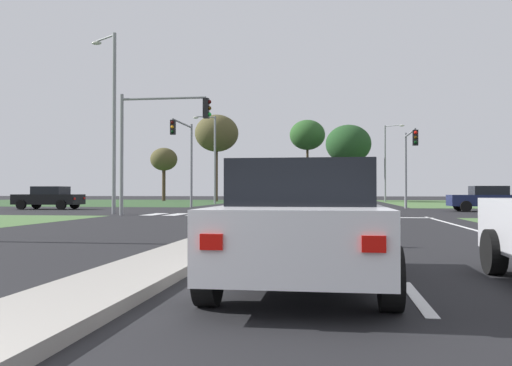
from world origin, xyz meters
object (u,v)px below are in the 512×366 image
object	(u,v)px
street_lamp_fourth	(387,159)
traffic_signal_far_right	(409,154)
treeline_second	(217,133)
pedestrian_at_median	(297,190)
car_beige_sixth	(275,196)
treeline_third	(307,135)
street_lamp_third	(213,154)
treeline_fourth	(348,144)
car_blue_fourth	(291,195)
car_white_near	(304,222)
car_black_seventh	(49,198)
car_navy_third	(486,198)
treeline_near	(164,160)
car_teal_fifth	(309,199)
street_lamp_second	(112,114)
traffic_signal_far_left	(185,148)
traffic_signal_near_left	(153,132)

from	to	relation	value
street_lamp_fourth	traffic_signal_far_right	bearing A→B (deg)	-92.59
treeline_second	pedestrian_at_median	bearing A→B (deg)	-62.04
car_beige_sixth	treeline_third	bearing A→B (deg)	-94.74
street_lamp_third	treeline_fourth	size ratio (longest dim) A/B	0.97
car_blue_fourth	car_white_near	bearing A→B (deg)	94.53
car_blue_fourth	treeline_second	world-z (taller)	treeline_second
treeline_second	treeline_fourth	world-z (taller)	treeline_second
car_black_seventh	car_navy_third	bearing A→B (deg)	-90.33
treeline_near	car_teal_fifth	bearing A→B (deg)	-60.18
car_teal_fifth	car_navy_third	bearing A→B (deg)	-78.24
traffic_signal_far_right	treeline_fourth	distance (m)	25.74
car_black_seventh	street_lamp_second	distance (m)	10.57
car_black_seventh	treeline_near	size ratio (longest dim) A/B	0.66
street_lamp_second	treeline_fourth	size ratio (longest dim) A/B	1.08
car_blue_fourth	street_lamp_second	distance (m)	36.64
traffic_signal_far_right	treeline_second	size ratio (longest dim) A/B	0.51
car_blue_fourth	pedestrian_at_median	bearing A→B (deg)	95.66
pedestrian_at_median	street_lamp_fourth	bearing A→B (deg)	122.44
street_lamp_third	treeline_third	world-z (taller)	treeline_third
street_lamp_second	car_white_near	bearing A→B (deg)	-61.20
car_beige_sixth	car_blue_fourth	bearing A→B (deg)	-90.14
car_navy_third	car_black_seventh	distance (m)	27.38
treeline_near	car_black_seventh	bearing A→B (deg)	-85.91
street_lamp_third	treeline_fourth	bearing A→B (deg)	39.21
street_lamp_third	treeline_third	bearing A→B (deg)	61.86
car_navy_third	car_blue_fourth	distance (m)	32.49
treeline_third	car_teal_fifth	bearing A→B (deg)	-87.27
traffic_signal_far_left	traffic_signal_far_right	size ratio (longest dim) A/B	1.17
car_navy_third	car_blue_fourth	bearing A→B (deg)	24.91
street_lamp_fourth	treeline_near	bearing A→B (deg)	178.47
street_lamp_second	car_blue_fourth	bearing A→B (deg)	79.52
car_navy_third	car_beige_sixth	size ratio (longest dim) A/B	1.01
street_lamp_second	treeline_third	size ratio (longest dim) A/B	0.94
car_beige_sixth	traffic_signal_near_left	size ratio (longest dim) A/B	0.70
traffic_signal_far_right	street_lamp_second	distance (m)	19.11
traffic_signal_far_right	car_beige_sixth	bearing A→B (deg)	138.11
car_navy_third	treeline_near	world-z (taller)	treeline_near
treeline_fourth	traffic_signal_far_left	bearing A→B (deg)	-115.38
car_black_seventh	traffic_signal_near_left	xyz separation A→B (m)	(9.87, -8.14, 3.29)
treeline_second	street_lamp_fourth	bearing A→B (deg)	6.75
car_teal_fifth	treeline_fourth	distance (m)	31.60
car_teal_fifth	pedestrian_at_median	distance (m)	10.79
street_lamp_second	traffic_signal_far_left	bearing A→B (deg)	83.03
street_lamp_second	street_lamp_third	bearing A→B (deg)	90.10
car_navy_third	street_lamp_fourth	world-z (taller)	street_lamp_fourth
pedestrian_at_median	treeline_second	xyz separation A→B (m)	(-10.67, 20.09, 6.68)
car_beige_sixth	traffic_signal_far_right	xyz separation A→B (m)	(9.83, -8.81, 2.82)
traffic_signal_far_right	street_lamp_fourth	bearing A→B (deg)	87.41
car_black_seventh	traffic_signal_far_right	xyz separation A→B (m)	(23.48, 3.24, 2.85)
car_teal_fifth	treeline_fourth	bearing A→B (deg)	-5.80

